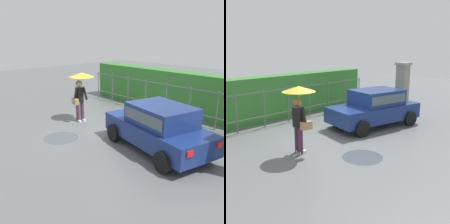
{
  "view_description": "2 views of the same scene",
  "coord_description": "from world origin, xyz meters",
  "views": [
    {
      "loc": [
        6.84,
        -6.55,
        3.52
      ],
      "look_at": [
        -0.06,
        -0.31,
        0.75
      ],
      "focal_mm": 41.99,
      "sensor_mm": 36.0,
      "label": 1
    },
    {
      "loc": [
        -6.81,
        -6.96,
        3.23
      ],
      "look_at": [
        -0.04,
        -0.42,
        0.96
      ],
      "focal_mm": 44.97,
      "sensor_mm": 36.0,
      "label": 2
    }
  ],
  "objects": [
    {
      "name": "ground_plane",
      "position": [
        0.0,
        0.0,
        0.0
      ],
      "size": [
        40.0,
        40.0,
        0.0
      ],
      "primitive_type": "plane",
      "color": "slate"
    },
    {
      "name": "car",
      "position": [
        2.15,
        -0.35,
        0.8
      ],
      "size": [
        3.96,
        2.44,
        1.48
      ],
      "rotation": [
        0.0,
        0.0,
        2.94
      ],
      "color": "navy",
      "rests_on": "ground"
    },
    {
      "name": "pedestrian",
      "position": [
        -1.78,
        -0.48,
        1.49
      ],
      "size": [
        1.0,
        1.0,
        2.04
      ],
      "rotation": [
        0.0,
        0.0,
        -0.13
      ],
      "color": "#47283D",
      "rests_on": "ground"
    },
    {
      "name": "gate_pillar",
      "position": [
        4.88,
        0.07,
        1.24
      ],
      "size": [
        0.6,
        0.6,
        2.42
      ],
      "color": "gray",
      "rests_on": "ground"
    },
    {
      "name": "fence_section",
      "position": [
        0.14,
        2.71,
        0.82
      ],
      "size": [
        9.44,
        0.05,
        1.5
      ],
      "color": "#59605B",
      "rests_on": "ground"
    },
    {
      "name": "hedge_row",
      "position": [
        0.14,
        3.69,
        0.95
      ],
      "size": [
        10.39,
        0.9,
        1.9
      ],
      "primitive_type": "cube",
      "color": "#387F33",
      "rests_on": "ground"
    },
    {
      "name": "puddle_near",
      "position": [
        -0.76,
        -2.12,
        0.0
      ],
      "size": [
        1.21,
        1.21,
        0.0
      ],
      "primitive_type": "cylinder",
      "color": "#4C545B",
      "rests_on": "ground"
    }
  ]
}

